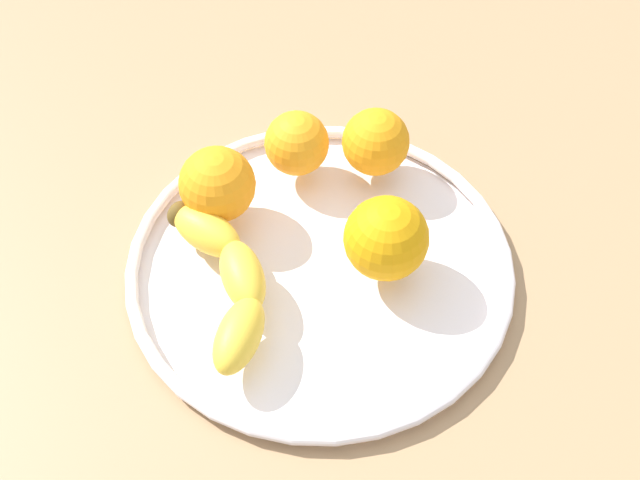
% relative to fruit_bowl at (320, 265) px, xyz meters
% --- Properties ---
extents(ground_plane, '(1.13, 1.13, 0.04)m').
position_rel_fruit_bowl_xyz_m(ground_plane, '(0.00, 0.00, -0.03)').
color(ground_plane, '#9D7853').
extents(fruit_bowl, '(0.36, 0.36, 0.02)m').
position_rel_fruit_bowl_xyz_m(fruit_bowl, '(0.00, 0.00, 0.00)').
color(fruit_bowl, white).
rests_on(fruit_bowl, ground_plane).
extents(banana, '(0.20, 0.10, 0.04)m').
position_rel_fruit_bowl_xyz_m(banana, '(-0.03, 0.08, 0.03)').
color(banana, yellow).
rests_on(banana, fruit_bowl).
extents(orange_back_right, '(0.08, 0.08, 0.08)m').
position_rel_fruit_bowl_xyz_m(orange_back_right, '(-0.01, -0.06, 0.05)').
color(orange_back_right, orange).
rests_on(orange_back_right, fruit_bowl).
extents(orange_center, '(0.07, 0.07, 0.07)m').
position_rel_fruit_bowl_xyz_m(orange_center, '(0.12, -0.06, 0.04)').
color(orange_center, orange).
rests_on(orange_center, fruit_bowl).
extents(orange_front_right, '(0.06, 0.06, 0.06)m').
position_rel_fruit_bowl_xyz_m(orange_front_right, '(0.12, 0.01, 0.04)').
color(orange_front_right, orange).
rests_on(orange_front_right, fruit_bowl).
extents(orange_front_left, '(0.07, 0.07, 0.07)m').
position_rel_fruit_bowl_xyz_m(orange_front_left, '(0.07, 0.09, 0.05)').
color(orange_front_left, orange).
rests_on(orange_front_left, fruit_bowl).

